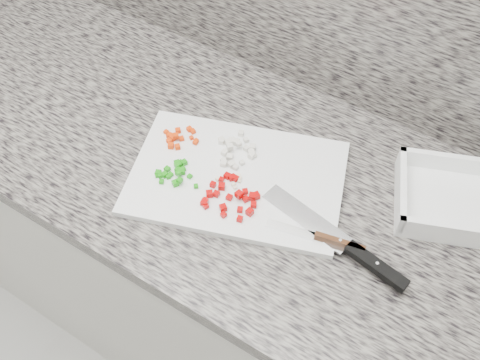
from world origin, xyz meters
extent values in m
cube|color=silver|center=(0.00, 1.44, 0.43)|extent=(3.92, 0.62, 0.86)
cube|color=slate|center=(0.00, 1.44, 0.88)|extent=(3.96, 0.64, 0.04)
cube|color=white|center=(0.10, 1.40, 0.91)|extent=(0.50, 0.41, 0.01)
cube|color=red|center=(-0.03, 1.43, 0.92)|extent=(0.01, 0.01, 0.01)
cube|color=red|center=(-0.04, 1.44, 0.92)|extent=(0.01, 0.01, 0.01)
cube|color=red|center=(-0.08, 1.40, 0.92)|extent=(0.01, 0.01, 0.01)
cube|color=red|center=(-0.05, 1.40, 0.92)|extent=(0.02, 0.02, 0.01)
cube|color=red|center=(-0.08, 1.44, 0.92)|extent=(0.02, 0.02, 0.01)
cube|color=red|center=(-0.07, 1.42, 0.93)|extent=(0.02, 0.02, 0.01)
cube|color=red|center=(-0.08, 1.42, 0.92)|extent=(0.01, 0.01, 0.01)
cube|color=red|center=(-0.07, 1.41, 0.92)|extent=(0.01, 0.01, 0.01)
cube|color=red|center=(-0.06, 1.39, 0.92)|extent=(0.02, 0.02, 0.01)
cube|color=red|center=(-0.07, 1.42, 0.92)|extent=(0.01, 0.01, 0.01)
cube|color=red|center=(-0.06, 1.45, 0.92)|extent=(0.01, 0.01, 0.01)
cube|color=red|center=(-0.02, 1.43, 0.92)|extent=(0.01, 0.01, 0.01)
cube|color=red|center=(-0.10, 1.42, 0.92)|extent=(0.01, 0.01, 0.01)
cube|color=red|center=(-0.06, 1.42, 0.92)|extent=(0.01, 0.01, 0.01)
cube|color=red|center=(-0.05, 1.45, 0.92)|extent=(0.01, 0.01, 0.01)
cube|color=red|center=(-0.07, 1.40, 0.92)|extent=(0.01, 0.01, 0.01)
cube|color=silver|center=(0.05, 1.44, 0.92)|extent=(0.01, 0.01, 0.01)
cube|color=silver|center=(0.09, 1.47, 0.92)|extent=(0.01, 0.01, 0.01)
cube|color=silver|center=(0.04, 1.46, 0.92)|extent=(0.02, 0.02, 0.01)
cube|color=silver|center=(0.06, 1.49, 0.92)|extent=(0.01, 0.01, 0.01)
cube|color=silver|center=(0.09, 1.42, 0.92)|extent=(0.01, 0.01, 0.01)
cube|color=silver|center=(0.02, 1.46, 0.92)|extent=(0.01, 0.01, 0.01)
cube|color=silver|center=(0.07, 1.42, 0.92)|extent=(0.02, 0.02, 0.01)
cube|color=silver|center=(0.06, 1.43, 0.92)|extent=(0.02, 0.02, 0.01)
cube|color=silver|center=(0.05, 1.45, 0.93)|extent=(0.02, 0.02, 0.01)
cube|color=silver|center=(0.04, 1.47, 0.92)|extent=(0.02, 0.02, 0.01)
cube|color=silver|center=(0.07, 1.42, 0.92)|extent=(0.01, 0.01, 0.01)
cube|color=silver|center=(0.09, 1.47, 0.92)|extent=(0.01, 0.01, 0.01)
cube|color=silver|center=(0.05, 1.48, 0.92)|extent=(0.02, 0.02, 0.01)
cube|color=silver|center=(0.06, 1.47, 0.93)|extent=(0.01, 0.01, 0.01)
cube|color=silver|center=(0.08, 1.47, 0.92)|extent=(0.01, 0.01, 0.01)
cube|color=silver|center=(0.09, 1.48, 0.92)|extent=(0.02, 0.02, 0.01)
cube|color=silver|center=(0.02, 1.46, 0.92)|extent=(0.02, 0.02, 0.01)
cube|color=silver|center=(0.10, 1.46, 0.92)|extent=(0.01, 0.01, 0.01)
cube|color=silver|center=(0.10, 1.46, 0.92)|extent=(0.01, 0.01, 0.01)
cube|color=silver|center=(0.04, 1.44, 0.92)|extent=(0.01, 0.01, 0.01)
cube|color=silver|center=(0.06, 1.41, 0.92)|extent=(0.02, 0.02, 0.01)
cube|color=silver|center=(0.05, 1.42, 0.92)|extent=(0.01, 0.01, 0.01)
cube|color=silver|center=(0.04, 1.50, 0.92)|extent=(0.01, 0.01, 0.01)
cube|color=silver|center=(0.09, 1.43, 0.92)|extent=(0.01, 0.01, 0.01)
cube|color=#15870C|center=(0.02, 1.35, 0.92)|extent=(0.01, 0.01, 0.01)
cube|color=#15870C|center=(-0.02, 1.37, 0.92)|extent=(0.01, 0.01, 0.01)
cube|color=#15870C|center=(0.01, 1.32, 0.92)|extent=(0.02, 0.02, 0.01)
cube|color=#15870C|center=(-0.02, 1.36, 0.92)|extent=(0.02, 0.02, 0.01)
cube|color=#15870C|center=(-0.04, 1.31, 0.92)|extent=(0.01, 0.01, 0.01)
cube|color=#15870C|center=(0.00, 1.34, 0.93)|extent=(0.01, 0.01, 0.01)
cube|color=#15870C|center=(-0.02, 1.31, 0.92)|extent=(0.01, 0.01, 0.01)
cube|color=#15870C|center=(-0.01, 1.35, 0.92)|extent=(0.01, 0.01, 0.01)
cube|color=#15870C|center=(0.00, 1.35, 0.92)|extent=(0.02, 0.02, 0.01)
cube|color=#15870C|center=(0.01, 1.32, 0.93)|extent=(0.01, 0.01, 0.01)
cube|color=#15870C|center=(0.04, 1.33, 0.92)|extent=(0.01, 0.01, 0.01)
cube|color=#15870C|center=(-0.03, 1.32, 0.92)|extent=(0.01, 0.01, 0.01)
cube|color=#15870C|center=(-0.02, 1.33, 0.92)|extent=(0.01, 0.01, 0.01)
cube|color=#15870C|center=(-0.02, 1.36, 0.92)|extent=(0.02, 0.02, 0.01)
cube|color=#15870C|center=(-0.04, 1.32, 0.92)|extent=(0.01, 0.01, 0.01)
cube|color=#15870C|center=(-0.01, 1.37, 0.92)|extent=(0.01, 0.01, 0.01)
cube|color=#15870C|center=(0.00, 1.36, 0.92)|extent=(0.01, 0.01, 0.01)
cube|color=#15870C|center=(-0.03, 1.34, 0.92)|extent=(0.01, 0.01, 0.01)
cube|color=#15870C|center=(-0.02, 1.32, 0.92)|extent=(0.01, 0.01, 0.01)
cube|color=#15870C|center=(-0.03, 1.32, 0.92)|extent=(0.01, 0.01, 0.01)
cube|color=#AC0202|center=(0.09, 1.30, 0.92)|extent=(0.01, 0.01, 0.01)
cube|color=#AC0202|center=(0.15, 1.33, 0.92)|extent=(0.01, 0.01, 0.01)
cube|color=#AC0202|center=(0.08, 1.37, 0.92)|extent=(0.01, 0.01, 0.01)
cube|color=#AC0202|center=(0.16, 1.38, 0.92)|extent=(0.02, 0.02, 0.01)
cube|color=#AC0202|center=(0.13, 1.30, 0.92)|extent=(0.01, 0.01, 0.01)
cube|color=#AC0202|center=(0.08, 1.31, 0.92)|extent=(0.02, 0.02, 0.01)
cube|color=#AC0202|center=(0.08, 1.33, 0.92)|extent=(0.02, 0.02, 0.01)
cube|color=#AC0202|center=(0.09, 1.34, 0.92)|extent=(0.01, 0.01, 0.01)
cube|color=#AC0202|center=(0.10, 1.39, 0.92)|extent=(0.01, 0.01, 0.01)
cube|color=#AC0202|center=(0.17, 1.34, 0.92)|extent=(0.01, 0.01, 0.01)
cube|color=#AC0202|center=(0.08, 1.39, 0.92)|extent=(0.01, 0.01, 0.01)
cube|color=#AC0202|center=(0.13, 1.35, 0.93)|extent=(0.02, 0.02, 0.01)
cube|color=#AC0202|center=(0.12, 1.32, 0.92)|extent=(0.02, 0.02, 0.01)
cube|color=#AC0202|center=(0.09, 1.34, 0.92)|extent=(0.01, 0.01, 0.01)
cube|color=#AC0202|center=(0.17, 1.35, 0.92)|extent=(0.02, 0.02, 0.01)
cube|color=#AC0202|center=(0.07, 1.35, 0.92)|extent=(0.01, 0.01, 0.01)
cube|color=#AC0202|center=(0.12, 1.34, 0.92)|extent=(0.01, 0.01, 0.01)
cube|color=#AC0202|center=(0.14, 1.36, 0.92)|extent=(0.02, 0.02, 0.01)
cube|color=#AC0202|center=(0.09, 1.36, 0.92)|extent=(0.02, 0.02, 0.01)
cube|color=#AC0202|center=(0.13, 1.37, 0.92)|extent=(0.02, 0.02, 0.01)
cube|color=#AC0202|center=(0.08, 1.32, 0.92)|extent=(0.01, 0.01, 0.01)
cube|color=#AC0202|center=(0.16, 1.31, 0.92)|extent=(0.01, 0.01, 0.01)
cube|color=#AC0202|center=(0.09, 1.39, 0.92)|extent=(0.02, 0.02, 0.01)
cube|color=#AC0202|center=(0.15, 1.37, 0.92)|extent=(0.02, 0.02, 0.01)
cube|color=beige|center=(0.11, 1.39, 0.92)|extent=(0.01, 0.01, 0.00)
cube|color=beige|center=(0.10, 1.40, 0.92)|extent=(0.01, 0.01, 0.01)
cube|color=beige|center=(0.11, 1.40, 0.92)|extent=(0.01, 0.01, 0.01)
cube|color=beige|center=(0.08, 1.39, 0.92)|extent=(0.01, 0.01, 0.00)
cube|color=beige|center=(0.07, 1.37, 0.92)|extent=(0.01, 0.01, 0.01)
cube|color=beige|center=(0.10, 1.40, 0.92)|extent=(0.01, 0.01, 0.01)
cube|color=beige|center=(0.11, 1.37, 0.92)|extent=(0.01, 0.01, 0.00)
cube|color=beige|center=(0.11, 1.38, 0.92)|extent=(0.01, 0.01, 0.01)
cube|color=white|center=(0.27, 1.38, 0.92)|extent=(0.20, 0.08, 0.00)
cube|color=black|center=(0.42, 1.35, 0.92)|extent=(0.13, 0.05, 0.02)
cylinder|color=white|center=(0.42, 1.35, 0.93)|extent=(0.01, 0.01, 0.00)
cube|color=white|center=(0.25, 1.35, 0.92)|extent=(0.10, 0.04, 0.00)
cube|color=#4C2813|center=(0.34, 1.36, 0.92)|extent=(0.09, 0.03, 0.02)
cylinder|color=white|center=(0.34, 1.36, 0.93)|extent=(0.01, 0.01, 0.00)
cube|color=white|center=(0.51, 1.58, 0.91)|extent=(0.30, 0.26, 0.01)
cube|color=white|center=(0.48, 1.66, 0.93)|extent=(0.24, 0.10, 0.04)
cube|color=white|center=(0.54, 1.50, 0.93)|extent=(0.24, 0.10, 0.04)
cube|color=white|center=(0.39, 1.53, 0.93)|extent=(0.08, 0.18, 0.04)
camera|label=1|loc=(0.46, 0.83, 1.76)|focal=40.00mm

